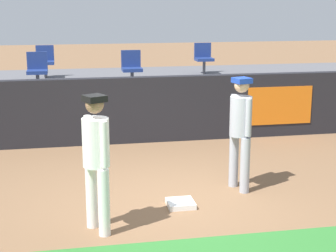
{
  "coord_description": "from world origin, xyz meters",
  "views": [
    {
      "loc": [
        -1.52,
        -7.44,
        3.02
      ],
      "look_at": [
        0.07,
        0.87,
        1.0
      ],
      "focal_mm": 56.99,
      "sensor_mm": 36.0,
      "label": 1
    }
  ],
  "objects": [
    {
      "name": "ground_plane",
      "position": [
        0.0,
        0.0,
        0.0
      ],
      "size": [
        60.0,
        60.0,
        0.0
      ],
      "primitive_type": "plane",
      "color": "brown"
    },
    {
      "name": "player_fielder_home",
      "position": [
        -1.19,
        -0.77,
        1.06
      ],
      "size": [
        0.47,
        0.59,
        1.84
      ],
      "rotation": [
        0.0,
        0.0,
        -1.12
      ],
      "color": "white",
      "rests_on": "ground_plane"
    },
    {
      "name": "bleacher_platform",
      "position": [
        0.0,
        6.23,
        0.5
      ],
      "size": [
        18.0,
        4.8,
        1.0
      ],
      "primitive_type": "cube",
      "color": "#59595E",
      "rests_on": "ground_plane"
    },
    {
      "name": "seat_front_center",
      "position": [
        0.0,
        5.1,
        1.47
      ],
      "size": [
        0.46,
        0.44,
        0.84
      ],
      "color": "#4C4C51",
      "rests_on": "bleacher_platform"
    },
    {
      "name": "first_base",
      "position": [
        0.07,
        -0.13,
        0.04
      ],
      "size": [
        0.4,
        0.4,
        0.08
      ],
      "primitive_type": "cube",
      "color": "white",
      "rests_on": "ground_plane"
    },
    {
      "name": "seat_back_left",
      "position": [
        -2.06,
        6.9,
        1.47
      ],
      "size": [
        0.47,
        0.44,
        0.84
      ],
      "color": "#4C4C51",
      "rests_on": "bleacher_platform"
    },
    {
      "name": "field_wall",
      "position": [
        0.02,
        3.65,
        0.71
      ],
      "size": [
        18.0,
        0.26,
        1.42
      ],
      "color": "black",
      "rests_on": "ground_plane"
    },
    {
      "name": "seat_front_left",
      "position": [
        -2.18,
        5.1,
        1.47
      ],
      "size": [
        0.46,
        0.44,
        0.84
      ],
      "color": "#4C4C51",
      "rests_on": "bleacher_platform"
    },
    {
      "name": "seat_back_right",
      "position": [
        2.23,
        6.9,
        1.47
      ],
      "size": [
        0.47,
        0.44,
        0.84
      ],
      "color": "#4C4C51",
      "rests_on": "bleacher_platform"
    },
    {
      "name": "player_runner_visitor",
      "position": [
        1.15,
        0.41,
        1.06
      ],
      "size": [
        0.43,
        0.5,
        1.83
      ],
      "rotation": [
        0.0,
        0.0,
        -1.31
      ],
      "color": "#9EA3AD",
      "rests_on": "ground_plane"
    }
  ]
}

